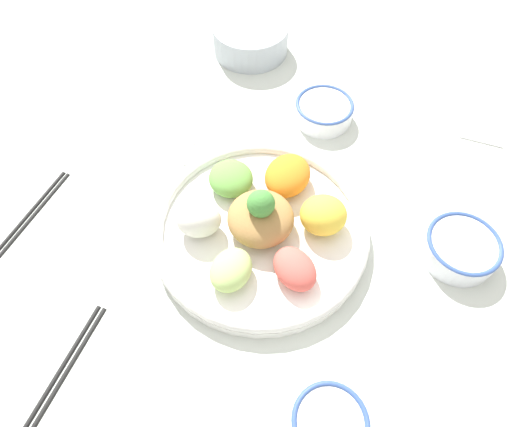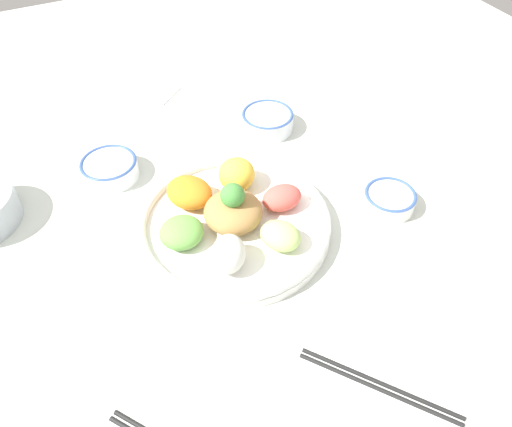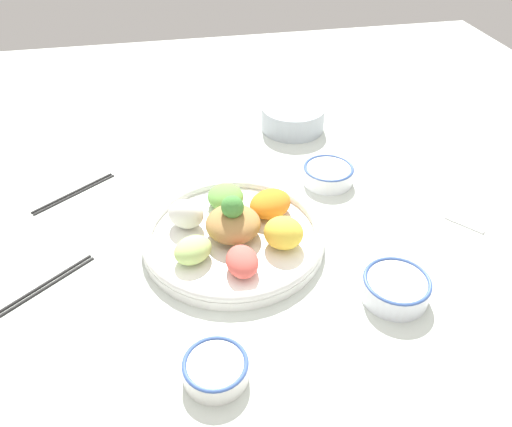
% 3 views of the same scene
% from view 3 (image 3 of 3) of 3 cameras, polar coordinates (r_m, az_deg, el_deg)
% --- Properties ---
extents(ground_plane, '(2.40, 2.40, 0.00)m').
position_cam_3_polar(ground_plane, '(1.04, -2.80, -2.35)').
color(ground_plane, silver).
extents(salad_platter, '(0.37, 0.37, 0.11)m').
position_cam_3_polar(salad_platter, '(1.00, -2.40, -2.07)').
color(salad_platter, white).
rests_on(salad_platter, ground_plane).
extents(sauce_bowl_red, '(0.12, 0.12, 0.04)m').
position_cam_3_polar(sauce_bowl_red, '(1.19, 8.25, 4.55)').
color(sauce_bowl_red, white).
rests_on(sauce_bowl_red, ground_plane).
extents(rice_bowl_blue, '(0.10, 0.10, 0.04)m').
position_cam_3_polar(rice_bowl_blue, '(0.80, -4.63, -17.25)').
color(rice_bowl_blue, white).
rests_on(rice_bowl_blue, ground_plane).
extents(sauce_bowl_dark, '(0.12, 0.12, 0.04)m').
position_cam_3_polar(sauce_bowl_dark, '(0.93, 15.68, -8.11)').
color(sauce_bowl_dark, white).
rests_on(sauce_bowl_dark, ground_plane).
extents(side_serving_bowl, '(0.17, 0.17, 0.06)m').
position_cam_3_polar(side_serving_bowl, '(1.40, 4.25, 10.99)').
color(side_serving_bowl, '#A8B2BC').
rests_on(side_serving_bowl, ground_plane).
extents(chopsticks_pair_near, '(0.20, 0.17, 0.01)m').
position_cam_3_polar(chopsticks_pair_near, '(1.00, -24.05, -8.17)').
color(chopsticks_pair_near, black).
rests_on(chopsticks_pair_near, ground_plane).
extents(chopsticks_pair_far, '(0.18, 0.14, 0.01)m').
position_cam_3_polar(chopsticks_pair_far, '(1.22, -20.07, 2.27)').
color(chopsticks_pair_far, black).
rests_on(chopsticks_pair_far, ground_plane).
extents(serving_spoon_main, '(0.10, 0.12, 0.01)m').
position_cam_3_polar(serving_spoon_main, '(1.23, -4.36, 5.02)').
color(serving_spoon_main, white).
rests_on(serving_spoon_main, ground_plane).
extents(serving_spoon_extra, '(0.10, 0.12, 0.01)m').
position_cam_3_polar(serving_spoon_extra, '(1.15, 20.90, -0.29)').
color(serving_spoon_extra, white).
rests_on(serving_spoon_extra, ground_plane).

